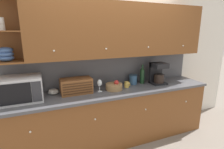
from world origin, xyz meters
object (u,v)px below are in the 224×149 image
Objects in this scene: bread_box at (76,86)px; fruit_basket at (114,86)px; microwave at (22,89)px; bowl_stack_on_counter at (53,91)px; storage_canister at (133,79)px; coffee_maker at (158,73)px; mug at (127,84)px; wine_glass at (100,83)px; wine_bottle at (142,75)px.

fruit_basket is at bearing -6.19° from bread_box.
microwave is 3.33× the size of bowl_stack_on_counter.
storage_canister is (1.02, 0.09, -0.03)m from bread_box.
bowl_stack_on_counter is 0.91× the size of storage_canister.
mug is at bearing 178.65° from coffee_maker.
coffee_maker reaches higher than fruit_basket.
fruit_basket is at bearing -179.16° from coffee_maker.
microwave is 1.07m from wine_glass.
coffee_maker is at bearing -26.18° from wine_bottle.
bowl_stack_on_counter is at bearing 165.67° from wine_glass.
microwave is 5.38× the size of mug.
storage_canister is (0.43, 0.15, 0.03)m from fruit_basket.
wine_glass is at bearing -2.35° from microwave.
coffee_maker is (0.24, -0.12, 0.04)m from wine_bottle.
microwave is 2.65× the size of wine_glass.
microwave is at bearing 178.08° from fruit_basket.
wine_bottle reaches higher than mug.
fruit_basket is at bearing -173.71° from mug.
storage_canister is at bearing 19.59° from fruit_basket.
bread_box is 2.72× the size of storage_canister.
mug is (0.83, -0.04, -0.07)m from bread_box.
mug is 0.39m from wine_bottle.
coffee_maker is at bearing 0.84° from fruit_basket.
wine_bottle is at bearing 16.56° from mug.
microwave is at bearing -177.34° from wine_bottle.
bread_box reaches higher than wine_glass.
bowl_stack_on_counter is at bearing 161.66° from bread_box.
wine_bottle is (0.17, -0.02, 0.07)m from storage_canister.
coffee_maker reaches higher than wine_glass.
bowl_stack_on_counter is at bearing 172.87° from mug.
bowl_stack_on_counter is 0.35m from bread_box.
microwave is 1.74m from storage_canister.
wine_glass is 0.85m from wine_bottle.
coffee_maker is (0.60, -0.01, 0.14)m from mug.
bread_box is 0.84m from mug.
wine_glass is 1.15× the size of storage_canister.
microwave is 1.12× the size of bread_box.
coffee_maker is (2.16, -0.03, 0.02)m from microwave.
microwave is 1.37× the size of coffee_maker.
mug is at bearing -7.13° from bowl_stack_on_counter.
storage_canister is at bearing 3.54° from microwave.
coffee_maker reaches higher than storage_canister.
microwave reaches higher than wine_glass.
wine_glass is 0.52× the size of coffee_maker.
coffee_maker reaches higher than microwave.
microwave is 0.72m from bread_box.
coffee_maker is (0.84, 0.01, 0.14)m from fruit_basket.
wine_bottle is (0.36, 0.11, 0.10)m from mug.
wine_glass is 2.03× the size of mug.
bread_box is 1.19m from wine_bottle.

